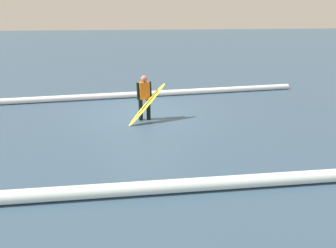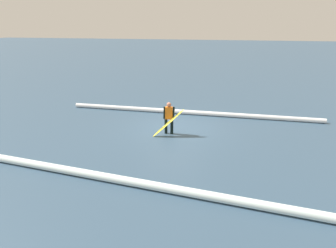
# 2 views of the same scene
# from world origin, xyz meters

# --- Properties ---
(ground_plane) EXTENTS (188.09, 188.09, 0.00)m
(ground_plane) POSITION_xyz_m (0.00, 0.00, 0.00)
(ground_plane) COLOR #344E65
(surfer) EXTENTS (0.51, 0.28, 1.53)m
(surfer) POSITION_xyz_m (0.06, 0.72, 0.86)
(surfer) COLOR black
(surfer) RESTS_ON ground_plane
(surfboard) EXTENTS (1.46, 0.86, 1.28)m
(surfboard) POSITION_xyz_m (0.01, 1.02, 0.62)
(surfboard) COLOR yellow
(surfboard) RESTS_ON ground_plane
(wave_crest_foreground) EXTENTS (14.48, 0.64, 0.26)m
(wave_crest_foreground) POSITION_xyz_m (-0.34, -2.64, 0.13)
(wave_crest_foreground) COLOR white
(wave_crest_foreground) RESTS_ON ground_plane
(wave_crest_midground) EXTENTS (21.61, 1.94, 0.28)m
(wave_crest_midground) POSITION_xyz_m (-0.43, 5.74, 0.14)
(wave_crest_midground) COLOR white
(wave_crest_midground) RESTS_ON ground_plane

